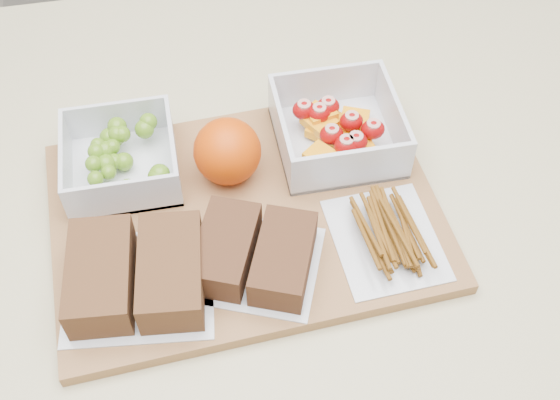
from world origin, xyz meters
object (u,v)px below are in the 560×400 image
Objects in this scene: cutting_board at (246,215)px; orange at (227,151)px; fruit_container at (337,130)px; sandwich_bag_left at (136,274)px; pretzel_bag at (387,233)px; sandwich_bag_center at (254,254)px; grape_container at (122,158)px.

cutting_board is 5.56× the size of orange.
fruit_container is 0.13m from orange.
sandwich_bag_left reaches higher than pretzel_bag.
sandwich_bag_center is at bearing -178.46° from pretzel_bag.
fruit_container is 0.19m from sandwich_bag_center.
grape_container is at bearing 167.05° from orange.
sandwich_bag_left is at bearing -88.08° from grape_container.
pretzel_bag is at bearing -39.46° from orange.
cutting_board is at bearing -33.52° from grape_container.
grape_container reaches higher than pretzel_bag.
fruit_container is 1.83× the size of orange.
fruit_container is at bearing 30.03° from cutting_board.
fruit_container is 0.29m from sandwich_bag_left.
fruit_container is at bearing 97.37° from pretzel_bag.
sandwich_bag_center is 1.21× the size of pretzel_bag.
grape_container is 1.64× the size of orange.
grape_container reaches higher than sandwich_bag_left.
fruit_container reaches higher than sandwich_bag_center.
orange is 0.56× the size of pretzel_bag.
orange is 0.17m from sandwich_bag_left.
sandwich_bag_left is at bearing -147.79° from fruit_container.
cutting_board is at bearing -146.90° from fruit_container.
sandwich_bag_left is (-0.11, -0.13, -0.02)m from orange.
sandwich_bag_left is (-0.24, -0.15, -0.00)m from fruit_container.
cutting_board is 0.08m from sandwich_bag_center.
orange is at bearing 93.72° from sandwich_bag_center.
cutting_board is at bearing 31.30° from sandwich_bag_left.
pretzel_bag is (0.02, -0.15, -0.01)m from fruit_container.
orange is at bearing 96.82° from cutting_board.
orange is at bearing 140.54° from pretzel_bag.
orange is (-0.13, -0.02, 0.02)m from fruit_container.
sandwich_bag_center is at bearing -129.42° from fruit_container.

